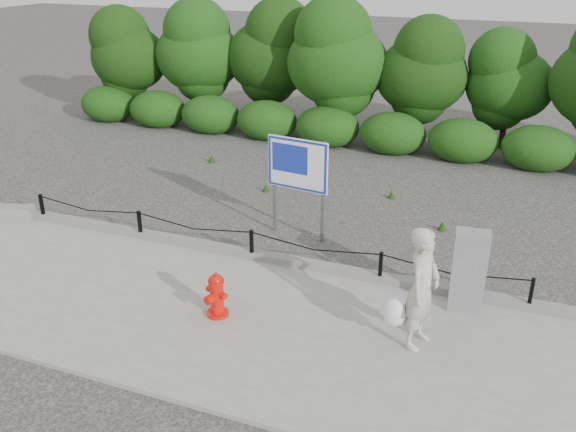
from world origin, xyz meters
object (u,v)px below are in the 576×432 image
(pedestrian, at_px, (420,290))
(utility_cabinet, at_px, (469,271))
(fire_hydrant, at_px, (216,295))
(advertising_sign, at_px, (297,169))
(concrete_block, at_px, (11,213))

(pedestrian, distance_m, utility_cabinet, 1.40)
(fire_hydrant, relative_size, utility_cabinet, 0.50)
(fire_hydrant, height_order, advertising_sign, advertising_sign)
(concrete_block, bearing_deg, fire_hydrant, -16.33)
(fire_hydrant, distance_m, advertising_sign, 3.54)
(concrete_block, distance_m, advertising_sign, 6.40)
(fire_hydrant, bearing_deg, utility_cabinet, 44.04)
(fire_hydrant, xyz_separation_m, utility_cabinet, (3.72, 1.65, 0.34))
(utility_cabinet, height_order, advertising_sign, advertising_sign)
(concrete_block, relative_size, utility_cabinet, 0.62)
(concrete_block, bearing_deg, pedestrian, -8.38)
(fire_hydrant, distance_m, utility_cabinet, 4.08)
(concrete_block, xyz_separation_m, advertising_sign, (6.06, 1.64, 1.26))
(utility_cabinet, xyz_separation_m, advertising_sign, (-3.59, 1.72, 0.71))
(fire_hydrant, distance_m, concrete_block, 6.19)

